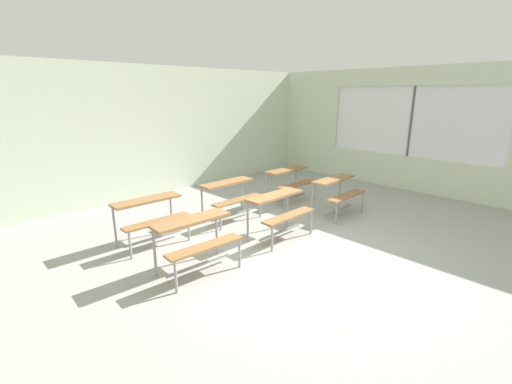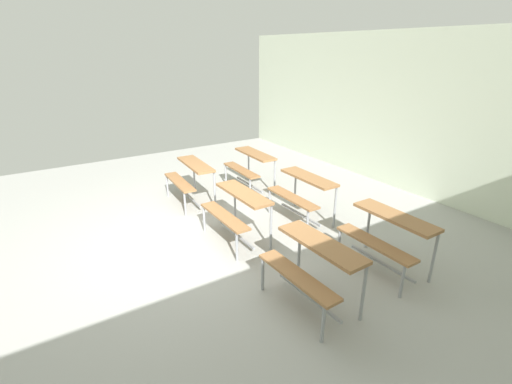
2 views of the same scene
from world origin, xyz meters
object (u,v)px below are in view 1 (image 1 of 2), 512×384
object	(u,v)px
desk_bench_r0c1	(279,206)
desk_bench_r0c2	(338,188)
desk_bench_r1c1	(231,192)
desk_bench_r0c0	(196,233)
desk_bench_r1c2	(290,177)
desk_bench_r1c0	(150,211)

from	to	relation	value
desk_bench_r0c1	desk_bench_r0c2	xyz separation A→B (m)	(1.69, -0.03, 0.00)
desk_bench_r0c1	desk_bench_r1c1	xyz separation A→B (m)	(-0.03, 1.24, 0.00)
desk_bench_r0c0	desk_bench_r1c2	world-z (taller)	same
desk_bench_r1c1	desk_bench_r1c2	xyz separation A→B (m)	(1.70, -0.04, 0.00)
desk_bench_r0c1	desk_bench_r1c0	xyz separation A→B (m)	(-1.68, 1.26, 0.00)
desk_bench_r0c1	desk_bench_r0c2	distance (m)	1.69
desk_bench_r1c2	desk_bench_r0c2	bearing A→B (deg)	-89.00
desk_bench_r0c1	desk_bench_r1c2	distance (m)	2.06
desk_bench_r1c0	desk_bench_r0c2	bearing A→B (deg)	-19.74
desk_bench_r1c0	desk_bench_r1c1	size ratio (longest dim) A/B	1.01
desk_bench_r0c0	desk_bench_r0c2	world-z (taller)	same
desk_bench_r1c0	desk_bench_r1c1	bearing A→B (deg)	0.48
desk_bench_r1c0	desk_bench_r1c1	distance (m)	1.66
desk_bench_r0c1	desk_bench_r1c0	size ratio (longest dim) A/B	1.00
desk_bench_r0c1	desk_bench_r1c2	size ratio (longest dim) A/B	1.01
desk_bench_r0c0	desk_bench_r0c1	bearing A→B (deg)	3.05
desk_bench_r0c1	desk_bench_r1c0	world-z (taller)	same
desk_bench_r0c0	desk_bench_r0c2	xyz separation A→B (m)	(3.37, -0.02, 0.00)
desk_bench_r1c2	desk_bench_r1c1	bearing A→B (deg)	178.78
desk_bench_r0c1	desk_bench_r0c2	world-z (taller)	same
desk_bench_r0c2	desk_bench_r1c2	distance (m)	1.23
desk_bench_r0c1	desk_bench_r1c2	xyz separation A→B (m)	(1.67, 1.20, 0.00)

